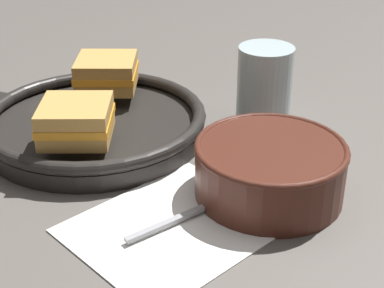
# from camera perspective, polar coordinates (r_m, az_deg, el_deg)

# --- Properties ---
(ground_plane) EXTENTS (4.00, 4.00, 0.00)m
(ground_plane) POSITION_cam_1_polar(r_m,az_deg,el_deg) (0.72, -1.47, -4.16)
(ground_plane) COLOR #56514C
(napkin) EXTENTS (0.24, 0.22, 0.00)m
(napkin) POSITION_cam_1_polar(r_m,az_deg,el_deg) (0.65, -1.72, -7.93)
(napkin) COLOR white
(napkin) RESTS_ON ground_plane
(soup_bowl) EXTENTS (0.18, 0.18, 0.07)m
(soup_bowl) POSITION_cam_1_polar(r_m,az_deg,el_deg) (0.69, 7.56, -2.20)
(soup_bowl) COLOR #4C2319
(soup_bowl) RESTS_ON ground_plane
(spoon) EXTENTS (0.15, 0.03, 0.01)m
(spoon) POSITION_cam_1_polar(r_m,az_deg,el_deg) (0.67, 1.43, -6.06)
(spoon) COLOR #9E9EA3
(spoon) RESTS_ON napkin
(skillet) EXTENTS (0.33, 0.40, 0.04)m
(skillet) POSITION_cam_1_polar(r_m,az_deg,el_deg) (0.84, -9.49, 2.04)
(skillet) COLOR black
(skillet) RESTS_ON ground_plane
(sandwich_near_left) EXTENTS (0.12, 0.12, 0.05)m
(sandwich_near_left) POSITION_cam_1_polar(r_m,az_deg,el_deg) (0.75, -11.18, 2.23)
(sandwich_near_left) COLOR #C18E47
(sandwich_near_left) RESTS_ON skillet
(sandwich_near_right) EXTENTS (0.12, 0.12, 0.05)m
(sandwich_near_right) POSITION_cam_1_polar(r_m,az_deg,el_deg) (0.90, -8.27, 6.85)
(sandwich_near_right) COLOR #C18E47
(sandwich_near_right) RESTS_ON skillet
(drinking_glass) EXTENTS (0.08, 0.08, 0.12)m
(drinking_glass) POSITION_cam_1_polar(r_m,az_deg,el_deg) (0.85, 7.03, 5.45)
(drinking_glass) COLOR silver
(drinking_glass) RESTS_ON ground_plane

